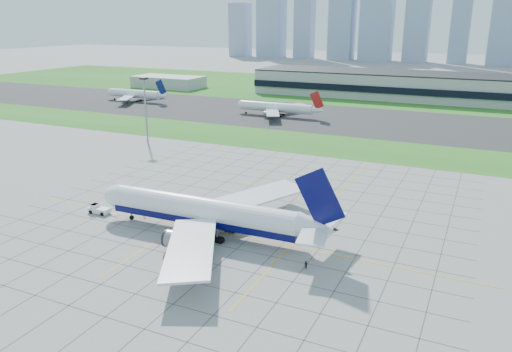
% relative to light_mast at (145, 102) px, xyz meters
% --- Properties ---
extents(ground, '(1400.00, 1400.00, 0.00)m').
position_rel_light_mast_xyz_m(ground, '(70.00, -65.00, -16.18)').
color(ground, gray).
rests_on(ground, ground).
extents(grass_median, '(700.00, 35.00, 0.04)m').
position_rel_light_mast_xyz_m(grass_median, '(70.00, 25.00, -16.16)').
color(grass_median, '#1F611B').
rests_on(grass_median, ground).
extents(asphalt_taxiway, '(700.00, 75.00, 0.04)m').
position_rel_light_mast_xyz_m(asphalt_taxiway, '(70.00, 80.00, -16.15)').
color(asphalt_taxiway, '#383838').
rests_on(asphalt_taxiway, ground).
extents(grass_far, '(700.00, 145.00, 0.04)m').
position_rel_light_mast_xyz_m(grass_far, '(70.00, 190.00, -16.16)').
color(grass_far, '#1F611B').
rests_on(grass_far, ground).
extents(apron_markings, '(120.00, 130.00, 0.03)m').
position_rel_light_mast_xyz_m(apron_markings, '(70.43, -53.91, -16.17)').
color(apron_markings, '#474744').
rests_on(apron_markings, ground).
extents(terminal, '(260.00, 43.00, 15.80)m').
position_rel_light_mast_xyz_m(terminal, '(110.00, 164.87, -8.29)').
color(terminal, '#B7B7B2').
rests_on(terminal, ground).
extents(service_block, '(50.00, 25.00, 8.00)m').
position_rel_light_mast_xyz_m(service_block, '(-90.00, 145.00, -12.18)').
color(service_block, '#B7B7B2').
rests_on(service_block, ground).
extents(light_mast, '(2.50, 2.50, 25.60)m').
position_rel_light_mast_xyz_m(light_mast, '(0.00, 0.00, 0.00)').
color(light_mast, gray).
rests_on(light_mast, ground).
extents(city_skyline, '(523.00, 32.40, 160.00)m').
position_rel_light_mast_xyz_m(city_skyline, '(61.29, 455.00, 42.91)').
color(city_skyline, '#93A4C1').
rests_on(city_skyline, ground).
extents(airliner, '(60.31, 61.10, 18.98)m').
position_rel_light_mast_xyz_m(airliner, '(67.94, -68.65, -10.99)').
color(airliner, white).
rests_on(airliner, ground).
extents(pushback_tug, '(8.04, 2.94, 2.23)m').
position_rel_light_mast_xyz_m(pushback_tug, '(36.68, -69.26, -15.19)').
color(pushback_tug, white).
rests_on(pushback_tug, ground).
extents(crew_near, '(0.67, 0.67, 1.57)m').
position_rel_light_mast_xyz_m(crew_near, '(48.70, -66.35, -15.40)').
color(crew_near, black).
rests_on(crew_near, ground).
extents(crew_far, '(1.09, 1.03, 1.77)m').
position_rel_light_mast_xyz_m(crew_far, '(94.50, -75.25, -15.30)').
color(crew_far, black).
rests_on(crew_far, ground).
extents(distant_jet_0, '(40.80, 42.66, 14.08)m').
position_rel_light_mast_xyz_m(distant_jet_0, '(-70.38, 82.12, -11.70)').
color(distant_jet_0, white).
rests_on(distant_jet_0, ground).
extents(distant_jet_1, '(44.53, 42.66, 14.08)m').
position_rel_light_mast_xyz_m(distant_jet_1, '(25.77, 73.70, -11.69)').
color(distant_jet_1, white).
rests_on(distant_jet_1, ground).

